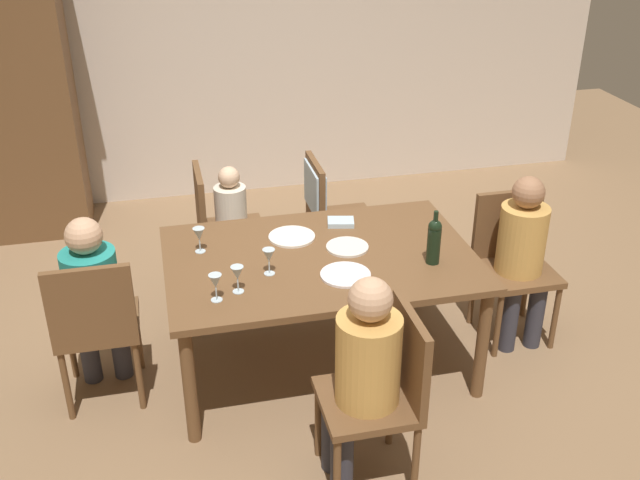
# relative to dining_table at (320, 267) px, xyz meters

# --- Properties ---
(ground_plane) EXTENTS (10.00, 10.00, 0.00)m
(ground_plane) POSITION_rel_dining_table_xyz_m (0.00, 0.00, -0.66)
(ground_plane) COLOR #846647
(rear_room_partition) EXTENTS (6.40, 0.12, 2.70)m
(rear_room_partition) POSITION_rel_dining_table_xyz_m (0.00, 2.78, 0.69)
(rear_room_partition) COLOR beige
(rear_room_partition) RESTS_ON ground_plane
(dining_table) EXTENTS (1.74, 1.16, 0.73)m
(dining_table) POSITION_rel_dining_table_xyz_m (0.00, 0.00, 0.00)
(dining_table) COLOR brown
(dining_table) RESTS_ON ground_plane
(chair_right_end) EXTENTS (0.44, 0.44, 0.92)m
(chair_right_end) POSITION_rel_dining_table_xyz_m (1.25, 0.09, -0.13)
(chair_right_end) COLOR brown
(chair_right_end) RESTS_ON ground_plane
(chair_left_end) EXTENTS (0.44, 0.44, 0.92)m
(chair_left_end) POSITION_rel_dining_table_xyz_m (-1.25, -0.09, -0.13)
(chair_left_end) COLOR brown
(chair_left_end) RESTS_ON ground_plane
(chair_near) EXTENTS (0.44, 0.44, 0.92)m
(chair_near) POSITION_rel_dining_table_xyz_m (0.09, -0.96, -0.13)
(chair_near) COLOR brown
(chair_near) RESTS_ON ground_plane
(chair_far_left) EXTENTS (0.44, 0.44, 0.92)m
(chair_far_left) POSITION_rel_dining_table_xyz_m (-0.48, 0.96, -0.13)
(chair_far_left) COLOR brown
(chair_far_left) RESTS_ON ground_plane
(chair_far_right) EXTENTS (0.46, 0.44, 0.92)m
(chair_far_right) POSITION_rel_dining_table_xyz_m (0.27, 0.96, -0.07)
(chair_far_right) COLOR brown
(chair_far_right) RESTS_ON ground_plane
(person_woman_host) EXTENTS (0.29, 0.33, 1.10)m
(person_woman_host) POSITION_rel_dining_table_xyz_m (1.25, -0.03, -0.02)
(person_woman_host) COLOR #33333D
(person_woman_host) RESTS_ON ground_plane
(person_man_bearded) EXTENTS (0.29, 0.34, 1.10)m
(person_man_bearded) POSITION_rel_dining_table_xyz_m (-1.25, 0.03, -0.02)
(person_man_bearded) COLOR #33333D
(person_man_bearded) RESTS_ON ground_plane
(person_man_guest) EXTENTS (0.35, 0.30, 1.13)m
(person_man_guest) POSITION_rel_dining_table_xyz_m (-0.03, -0.96, -0.01)
(person_man_guest) COLOR #33333D
(person_man_guest) RESTS_ON ground_plane
(person_child_small) EXTENTS (0.25, 0.22, 0.94)m
(person_child_small) POSITION_rel_dining_table_xyz_m (-0.37, 0.96, -0.10)
(person_child_small) COLOR #33333D
(person_child_small) RESTS_ON ground_plane
(wine_bottle_tall_green) EXTENTS (0.08, 0.08, 0.31)m
(wine_bottle_tall_green) POSITION_rel_dining_table_xyz_m (0.59, -0.22, 0.21)
(wine_bottle_tall_green) COLOR black
(wine_bottle_tall_green) RESTS_ON dining_table
(wine_glass_near_left) EXTENTS (0.07, 0.07, 0.15)m
(wine_glass_near_left) POSITION_rel_dining_table_xyz_m (-0.31, -0.14, 0.18)
(wine_glass_near_left) COLOR silver
(wine_glass_near_left) RESTS_ON dining_table
(wine_glass_centre) EXTENTS (0.07, 0.07, 0.15)m
(wine_glass_centre) POSITION_rel_dining_table_xyz_m (-0.65, 0.20, 0.18)
(wine_glass_centre) COLOR silver
(wine_glass_centre) RESTS_ON dining_table
(wine_glass_near_right) EXTENTS (0.07, 0.07, 0.15)m
(wine_glass_near_right) POSITION_rel_dining_table_xyz_m (-0.50, -0.28, 0.18)
(wine_glass_near_right) COLOR silver
(wine_glass_near_right) RESTS_ON dining_table
(wine_glass_far) EXTENTS (0.07, 0.07, 0.15)m
(wine_glass_far) POSITION_rel_dining_table_xyz_m (-0.62, -0.34, 0.18)
(wine_glass_far) COLOR silver
(wine_glass_far) RESTS_ON dining_table
(dinner_plate_host) EXTENTS (0.25, 0.25, 0.01)m
(dinner_plate_host) POSITION_rel_dining_table_xyz_m (0.17, 0.05, 0.08)
(dinner_plate_host) COLOR silver
(dinner_plate_host) RESTS_ON dining_table
(dinner_plate_guest_left) EXTENTS (0.28, 0.28, 0.01)m
(dinner_plate_guest_left) POSITION_rel_dining_table_xyz_m (-0.11, 0.25, 0.08)
(dinner_plate_guest_left) COLOR white
(dinner_plate_guest_left) RESTS_ON dining_table
(dinner_plate_guest_right) EXTENTS (0.27, 0.27, 0.01)m
(dinner_plate_guest_right) POSITION_rel_dining_table_xyz_m (0.08, -0.25, 0.08)
(dinner_plate_guest_right) COLOR white
(dinner_plate_guest_right) RESTS_ON dining_table
(folded_napkin) EXTENTS (0.18, 0.15, 0.03)m
(folded_napkin) POSITION_rel_dining_table_xyz_m (0.22, 0.36, 0.09)
(folded_napkin) COLOR #ADC6D6
(folded_napkin) RESTS_ON dining_table
(handbag) EXTENTS (0.15, 0.29, 0.22)m
(handbag) POSITION_rel_dining_table_xyz_m (0.74, 0.96, -0.55)
(handbag) COLOR brown
(handbag) RESTS_ON ground_plane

